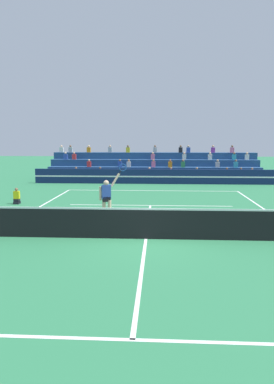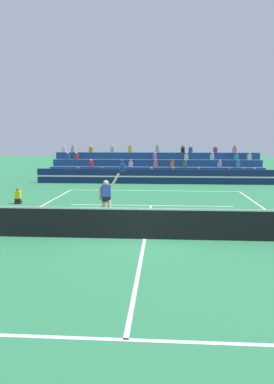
# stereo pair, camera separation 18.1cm
# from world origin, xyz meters

# --- Properties ---
(ground_plane) EXTENTS (120.00, 120.00, 0.00)m
(ground_plane) POSITION_xyz_m (0.00, 0.00, 0.00)
(ground_plane) COLOR #2D7A4C
(court_lines) EXTENTS (11.10, 23.90, 0.01)m
(court_lines) POSITION_xyz_m (0.00, 0.00, 0.00)
(court_lines) COLOR white
(court_lines) RESTS_ON ground
(tennis_net) EXTENTS (12.00, 0.10, 1.10)m
(tennis_net) POSITION_xyz_m (0.00, 0.00, 0.54)
(tennis_net) COLOR slate
(tennis_net) RESTS_ON ground
(sponsor_banner_wall) EXTENTS (18.00, 0.26, 1.10)m
(sponsor_banner_wall) POSITION_xyz_m (0.00, 15.69, 0.55)
(sponsor_banner_wall) COLOR navy
(sponsor_banner_wall) RESTS_ON ground
(bleacher_stand) EXTENTS (17.17, 3.80, 2.83)m
(bleacher_stand) POSITION_xyz_m (0.01, 18.86, 0.84)
(bleacher_stand) COLOR navy
(bleacher_stand) RESTS_ON ground
(ball_kid_courtside) EXTENTS (0.30, 0.36, 0.84)m
(ball_kid_courtside) POSITION_xyz_m (-6.95, 6.49, 0.33)
(ball_kid_courtside) COLOR black
(ball_kid_courtside) RESTS_ON ground
(tennis_player) EXTENTS (1.14, 0.41, 2.42)m
(tennis_player) POSITION_xyz_m (-1.67, 2.55, 0.99)
(tennis_player) COLOR beige
(tennis_player) RESTS_ON ground
(tennis_ball) EXTENTS (0.07, 0.07, 0.07)m
(tennis_ball) POSITION_xyz_m (-2.71, 1.41, 0.03)
(tennis_ball) COLOR #C6DB33
(tennis_ball) RESTS_ON ground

